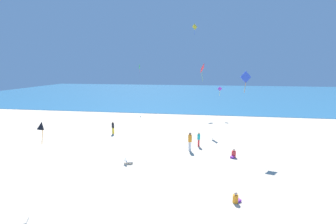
# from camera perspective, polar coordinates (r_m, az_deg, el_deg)

# --- Properties ---
(ground_plane) EXTENTS (120.00, 120.00, 0.00)m
(ground_plane) POSITION_cam_1_polar(r_m,az_deg,el_deg) (23.48, 1.08, -7.73)
(ground_plane) COLOR beige
(ocean_water) EXTENTS (120.00, 60.00, 0.05)m
(ocean_water) POSITION_cam_1_polar(r_m,az_deg,el_deg) (67.26, 6.21, 4.45)
(ocean_water) COLOR teal
(ocean_water) RESTS_ON ground_plane
(beach_chair_far_right) EXTENTS (0.80, 0.72, 0.59)m
(beach_chair_far_right) POSITION_cam_1_polar(r_m,az_deg,el_deg) (19.26, -9.71, -11.29)
(beach_chair_far_right) COLOR white
(beach_chair_far_right) RESTS_ON ground_plane
(person_0) EXTENTS (0.57, 0.67, 0.75)m
(person_0) POSITION_cam_1_polar(r_m,az_deg,el_deg) (20.89, 15.50, -9.74)
(person_0) COLOR red
(person_0) RESTS_ON ground_plane
(person_2) EXTENTS (0.35, 0.35, 1.37)m
(person_2) POSITION_cam_1_polar(r_m,az_deg,el_deg) (22.80, 7.41, -6.30)
(person_2) COLOR red
(person_2) RESTS_ON ground_plane
(person_3) EXTENTS (0.57, 0.54, 0.65)m
(person_3) POSITION_cam_1_polar(r_m,az_deg,el_deg) (14.58, 16.03, -19.41)
(person_3) COLOR orange
(person_3) RESTS_ON ground_plane
(person_4) EXTENTS (0.47, 0.47, 1.70)m
(person_4) POSITION_cam_1_polar(r_m,az_deg,el_deg) (21.52, 5.31, -6.78)
(person_4) COLOR white
(person_4) RESTS_ON ground_plane
(person_5) EXTENTS (0.37, 0.37, 1.41)m
(person_5) POSITION_cam_1_polar(r_m,az_deg,el_deg) (27.46, -13.12, -3.48)
(person_5) COLOR yellow
(person_5) RESTS_ON ground_plane
(kite_green) EXTENTS (0.16, 0.89, 1.51)m
(kite_green) POSITION_cam_1_polar(r_m,az_deg,el_deg) (41.17, -6.90, 10.71)
(kite_green) COLOR green
(kite_red) EXTENTS (0.43, 1.14, 2.13)m
(kite_red) POSITION_cam_1_polar(r_m,az_deg,el_deg) (28.99, 8.28, 10.33)
(kite_red) COLOR red
(kite_black) EXTENTS (0.59, 0.60, 1.38)m
(kite_black) POSITION_cam_1_polar(r_m,az_deg,el_deg) (15.38, -28.24, -2.93)
(kite_black) COLOR black
(kite_yellow) EXTENTS (0.85, 0.60, 1.80)m
(kite_yellow) POSITION_cam_1_polar(r_m,az_deg,el_deg) (42.59, 6.45, 19.66)
(kite_yellow) COLOR yellow
(kite_purple) EXTENTS (0.66, 0.16, 1.42)m
(kite_purple) POSITION_cam_1_polar(r_m,az_deg,el_deg) (35.43, 12.38, 5.42)
(kite_purple) COLOR purple
(kite_blue) EXTENTS (1.00, 0.46, 1.94)m
(kite_blue) POSITION_cam_1_polar(r_m,az_deg,el_deg) (22.00, 18.19, 7.91)
(kite_blue) COLOR blue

